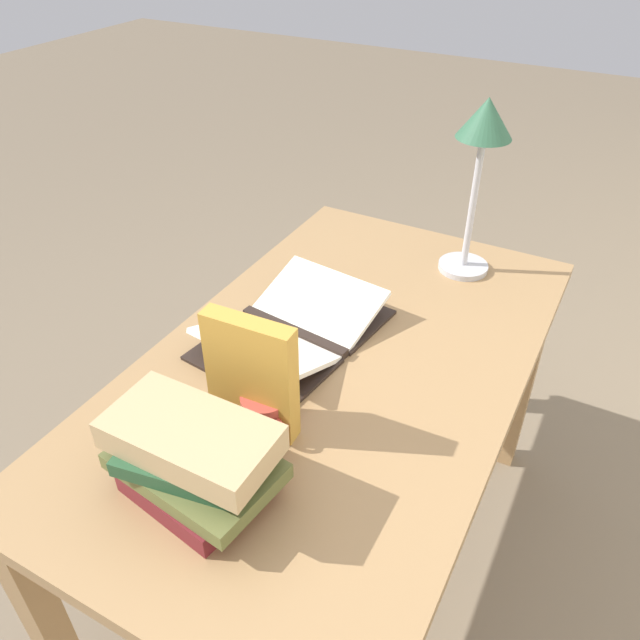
% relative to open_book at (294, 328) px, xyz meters
% --- Properties ---
extents(ground_plane, '(12.00, 12.00, 0.00)m').
position_rel_open_book_xyz_m(ground_plane, '(0.04, 0.13, -0.78)').
color(ground_plane, '#70604C').
extents(reading_desk, '(1.35, 0.78, 0.75)m').
position_rel_open_book_xyz_m(reading_desk, '(0.04, 0.13, -0.12)').
color(reading_desk, '#937047').
rests_on(reading_desk, ground_plane).
extents(open_book, '(0.47, 0.35, 0.08)m').
position_rel_open_book_xyz_m(open_book, '(0.00, 0.00, 0.00)').
color(open_book, black).
rests_on(open_book, reading_desk).
extents(book_stack_tall, '(0.22, 0.30, 0.16)m').
position_rel_open_book_xyz_m(book_stack_tall, '(0.46, 0.08, 0.06)').
color(book_stack_tall, maroon).
rests_on(book_stack_tall, reading_desk).
extents(book_standing_upright, '(0.05, 0.18, 0.25)m').
position_rel_open_book_xyz_m(book_standing_upright, '(0.28, 0.08, 0.10)').
color(book_standing_upright, '#BC8933').
rests_on(book_standing_upright, reading_desk).
extents(reading_lamp, '(0.13, 0.13, 0.46)m').
position_rel_open_book_xyz_m(reading_lamp, '(-0.47, 0.25, 0.32)').
color(reading_lamp, '#ADADB2').
rests_on(reading_lamp, reading_desk).
extents(coffee_mug, '(0.09, 0.11, 0.08)m').
position_rel_open_book_xyz_m(coffee_mug, '(0.28, 0.10, 0.02)').
color(coffee_mug, '#B74238').
rests_on(coffee_mug, reading_desk).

